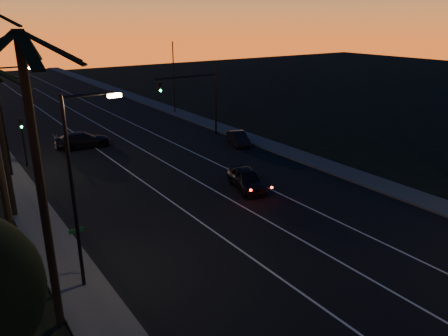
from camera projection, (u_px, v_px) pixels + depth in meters
road at (185, 178)px, 33.92m from camera, size 20.00×170.00×0.01m
sidewalk_left at (32, 212)px, 27.93m from camera, size 2.40×170.00×0.16m
sidewalk_right at (292, 153)px, 39.87m from camera, size 2.40×170.00×0.16m
lane_stripe_left at (149, 186)px, 32.32m from camera, size 0.12×160.00×0.01m
lane_stripe_mid at (190, 177)px, 34.19m from camera, size 0.12×160.00×0.01m
lane_stripe_right at (227, 168)px, 36.05m from camera, size 0.12×160.00×0.01m
palm_near at (37, 160)px, 15.53m from camera, size 4.25×4.16×11.53m
streetlight_left_near at (78, 179)px, 18.68m from camera, size 2.55×0.26×9.00m
streetlight_left_far at (6, 113)px, 32.80m from camera, size 2.55×0.26×8.50m
street_sign at (78, 246)px, 20.61m from camera, size 0.70×0.06×2.60m
signal_mast at (196, 91)px, 43.95m from camera, size 7.10×0.41×7.00m
signal_post at (22, 133)px, 35.70m from camera, size 0.28×0.37×4.20m
far_pole_right at (174, 78)px, 55.47m from camera, size 0.14×0.14×9.00m
lead_car at (247, 179)px, 31.59m from camera, size 2.99×5.24×1.52m
right_car at (238, 138)px, 42.63m from camera, size 2.54×4.14×1.29m
cross_car at (83, 140)px, 41.64m from camera, size 5.38×2.70×1.50m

